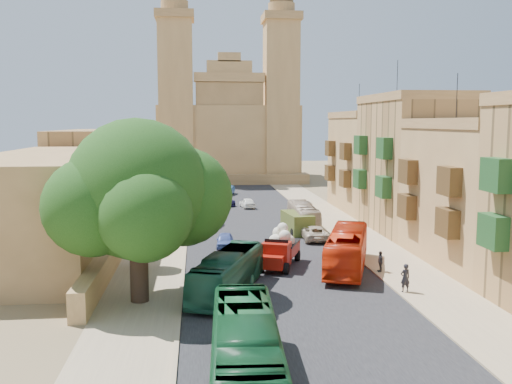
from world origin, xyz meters
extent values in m
plane|color=brown|center=(0.00, 0.00, 0.00)|extent=(260.00, 260.00, 0.00)
cube|color=black|center=(0.00, 30.00, 0.01)|extent=(14.00, 140.00, 0.01)
cube|color=tan|center=(9.50, 30.00, 0.01)|extent=(5.00, 140.00, 0.01)
cube|color=tan|center=(-9.50, 30.00, 0.01)|extent=(5.00, 140.00, 0.01)
cube|color=tan|center=(7.00, 30.00, 0.06)|extent=(0.25, 140.00, 0.12)
cube|color=tan|center=(-7.00, 30.00, 0.06)|extent=(0.25, 140.00, 0.12)
cube|color=#1E4C22|center=(11.55, 0.92, 4.56)|extent=(0.90, 2.20, 2.00)
cube|color=#1E4C22|center=(11.55, 0.92, 7.92)|extent=(0.90, 2.20, 2.00)
cube|color=#AD824E|center=(16.00, 11.00, 5.25)|extent=(8.00, 14.00, 10.50)
cube|color=#997143|center=(16.00, 11.00, 10.90)|extent=(8.20, 14.00, 0.80)
cylinder|color=black|center=(15.00, 13.80, 13.10)|extent=(0.06, 0.06, 3.60)
cube|color=#50361A|center=(11.55, 7.08, 3.99)|extent=(0.90, 2.20, 2.00)
cube|color=#50361A|center=(11.55, 14.92, 3.99)|extent=(0.90, 2.20, 2.00)
cube|color=#50361A|center=(11.55, 7.08, 6.93)|extent=(0.90, 2.20, 2.00)
cube|color=#50361A|center=(11.55, 14.92, 6.93)|extent=(0.90, 2.20, 2.00)
cube|color=tan|center=(16.00, 25.00, 6.50)|extent=(8.00, 14.00, 13.00)
cube|color=#997143|center=(16.00, 25.00, 13.40)|extent=(8.20, 14.00, 0.80)
cylinder|color=black|center=(15.00, 27.80, 15.60)|extent=(0.06, 0.06, 3.60)
cube|color=#1E4C22|center=(11.55, 21.08, 4.94)|extent=(0.90, 2.20, 2.00)
cube|color=#1E4C22|center=(11.55, 28.92, 4.94)|extent=(0.90, 2.20, 2.00)
cube|color=#1E4C22|center=(11.55, 21.08, 8.58)|extent=(0.90, 2.20, 2.00)
cube|color=#1E4C22|center=(11.55, 28.92, 8.58)|extent=(0.90, 2.20, 2.00)
cube|color=#AD824E|center=(16.00, 39.00, 5.75)|extent=(8.00, 14.00, 11.50)
cube|color=#997143|center=(16.00, 39.00, 11.90)|extent=(8.20, 14.00, 0.80)
cylinder|color=black|center=(15.00, 41.80, 14.10)|extent=(0.06, 0.06, 3.60)
cube|color=#50361A|center=(11.55, 35.08, 4.37)|extent=(0.90, 2.20, 2.00)
cube|color=#50361A|center=(11.55, 42.92, 4.37)|extent=(0.90, 2.20, 2.00)
cube|color=#50361A|center=(11.55, 35.08, 7.59)|extent=(0.90, 2.20, 2.00)
cube|color=#50361A|center=(11.55, 42.92, 7.59)|extent=(0.90, 2.20, 2.00)
cube|color=#AD824E|center=(-12.50, 20.00, 0.90)|extent=(1.00, 40.00, 1.80)
cube|color=#997143|center=(-18.00, 18.00, 4.20)|extent=(10.00, 28.00, 8.40)
cube|color=tan|center=(-18.00, 44.00, 5.00)|extent=(10.00, 22.00, 10.00)
cube|color=#AD824E|center=(0.00, 81.00, 7.00)|extent=(26.00, 20.00, 14.00)
cube|color=#997143|center=(0.00, 70.50, 0.90)|extent=(28.00, 4.00, 1.80)
cube|color=#997143|center=(0.00, 72.20, 10.00)|extent=(12.00, 2.00, 16.00)
cube|color=#AD824E|center=(0.00, 72.20, 18.90)|extent=(12.60, 2.40, 1.60)
cube|color=#AD824E|center=(0.00, 72.20, 20.60)|extent=(8.00, 2.00, 2.40)
cube|color=#AD824E|center=(0.00, 72.20, 22.40)|extent=(4.00, 2.00, 1.60)
cube|color=#AD824E|center=(-9.50, 73.50, 14.50)|extent=(6.00, 6.00, 29.00)
cube|color=#997143|center=(-9.50, 73.50, 29.60)|extent=(6.80, 6.80, 1.40)
cylinder|color=#997143|center=(-9.50, 73.50, 31.20)|extent=(4.80, 4.80, 1.80)
cube|color=#AD824E|center=(9.50, 73.50, 14.50)|extent=(6.00, 6.00, 29.00)
cube|color=#997143|center=(9.50, 73.50, 29.60)|extent=(6.80, 6.80, 1.40)
cylinder|color=#997143|center=(9.50, 73.50, 31.20)|extent=(4.80, 4.80, 1.80)
cylinder|color=#38261C|center=(-9.50, 4.00, 2.14)|extent=(1.13, 1.13, 4.28)
sphere|color=#15380F|center=(-9.50, 4.00, 6.99)|extent=(8.57, 8.57, 8.57)
sphere|color=#15380F|center=(-6.79, 5.35, 6.31)|extent=(6.31, 6.31, 6.31)
sphere|color=#15380F|center=(-11.98, 2.99, 6.09)|extent=(5.86, 5.86, 5.86)
sphere|color=#15380F|center=(-8.82, 1.29, 5.86)|extent=(5.41, 5.41, 5.41)
sphere|color=#15380F|center=(-10.74, 6.48, 7.89)|extent=(4.96, 4.96, 4.96)
cylinder|color=#38261C|center=(-10.00, 12.00, 0.96)|extent=(0.44, 0.44, 1.91)
sphere|color=#15380F|center=(-10.00, 12.00, 2.89)|extent=(2.78, 2.78, 2.78)
cylinder|color=#38261C|center=(-10.00, 24.00, 1.00)|extent=(0.44, 0.44, 2.00)
sphere|color=#15380F|center=(-10.00, 24.00, 3.01)|extent=(2.91, 2.91, 2.91)
cylinder|color=#38261C|center=(-10.00, 36.00, 1.21)|extent=(0.44, 0.44, 2.42)
sphere|color=#15380F|center=(-10.00, 36.00, 3.66)|extent=(3.53, 3.53, 3.53)
cylinder|color=#38261C|center=(-10.00, 48.00, 1.09)|extent=(0.44, 0.44, 2.18)
sphere|color=#15380F|center=(-10.00, 48.00, 3.29)|extent=(3.17, 3.17, 3.17)
cube|color=maroon|center=(0.71, 12.45, 1.18)|extent=(3.17, 3.92, 0.85)
cube|color=black|center=(0.71, 12.45, 1.65)|extent=(3.23, 3.98, 0.11)
cube|color=maroon|center=(-0.08, 10.43, 1.27)|extent=(2.43, 2.22, 1.70)
cube|color=maroon|center=(-0.49, 9.37, 0.90)|extent=(1.91, 1.64, 0.94)
cube|color=black|center=(-0.08, 10.43, 1.94)|extent=(1.71, 0.74, 0.85)
cylinder|color=black|center=(-1.27, 9.98, 0.42)|extent=(0.62, 0.91, 0.85)
cylinder|color=black|center=(0.49, 9.29, 0.42)|extent=(0.62, 0.91, 0.85)
cylinder|color=black|center=(0.24, 13.85, 0.42)|extent=(0.62, 0.91, 0.85)
cylinder|color=black|center=(2.00, 13.16, 0.42)|extent=(0.62, 0.91, 0.85)
sphere|color=beige|center=(0.06, 12.09, 1.89)|extent=(1.04, 1.04, 1.04)
sphere|color=beige|center=(1.05, 12.01, 1.89)|extent=(1.04, 1.04, 1.04)
sphere|color=beige|center=(0.92, 12.98, 1.89)|extent=(1.04, 1.04, 1.04)
sphere|color=beige|center=(0.39, 12.67, 2.41)|extent=(0.94, 0.94, 0.94)
sphere|color=beige|center=(0.71, 11.54, 2.36)|extent=(0.94, 0.94, 0.94)
sphere|color=beige|center=(0.68, 12.36, 2.83)|extent=(0.85, 0.85, 0.85)
cube|color=#4F5B22|center=(4.00, 24.62, 1.01)|extent=(2.73, 5.12, 2.02)
cylinder|color=black|center=(3.27, 22.81, 0.40)|extent=(0.42, 0.84, 0.81)
cylinder|color=black|center=(5.17, 23.05, 0.40)|extent=(0.42, 0.84, 0.81)
cylinder|color=black|center=(2.83, 26.18, 0.40)|extent=(0.42, 0.84, 0.81)
cylinder|color=black|center=(4.73, 26.42, 0.40)|extent=(0.42, 0.84, 0.81)
imported|color=#124A26|center=(-4.00, -8.47, 1.59)|extent=(3.23, 11.54, 3.18)
imported|color=#1B5038|center=(-4.00, 4.91, 1.37)|extent=(5.56, 10.02, 2.74)
imported|color=red|center=(5.21, 10.16, 1.52)|extent=(5.94, 11.15, 3.04)
imported|color=tan|center=(5.13, 27.41, 1.28)|extent=(2.32, 9.22, 2.56)
imported|color=#485FA7|center=(-3.51, 18.81, 0.62)|extent=(1.72, 3.75, 1.25)
imported|color=white|center=(-4.32, 29.39, 0.62)|extent=(1.70, 3.85, 1.23)
imported|color=#C1B096|center=(5.00, 21.02, 0.68)|extent=(2.49, 5.01, 1.36)
imported|color=#181549|center=(-2.59, 44.48, 0.72)|extent=(3.71, 5.38, 1.45)
imported|color=white|center=(0.50, 41.92, 0.65)|extent=(2.01, 3.97, 1.30)
imported|color=#3162A1|center=(-1.25, 55.46, 0.69)|extent=(2.37, 4.41, 1.38)
imported|color=black|center=(7.50, 4.16, 0.94)|extent=(0.77, 0.58, 1.88)
imported|color=#302F32|center=(7.50, 9.24, 0.78)|extent=(0.41, 0.93, 1.56)
camera|label=1|loc=(-5.86, -30.71, 11.00)|focal=40.00mm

